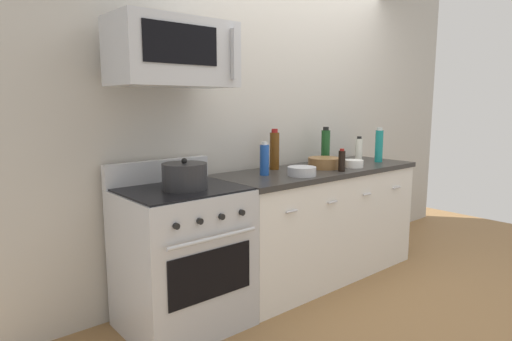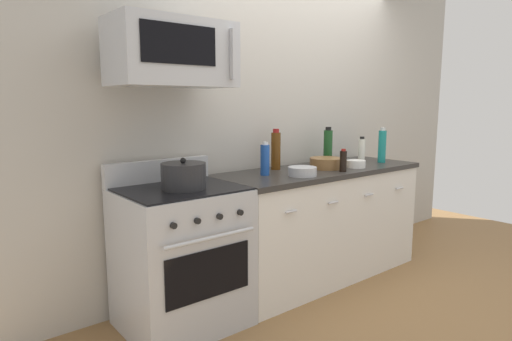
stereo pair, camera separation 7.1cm
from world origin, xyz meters
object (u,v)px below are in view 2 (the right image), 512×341
object	(u,v)px
bowl_white_ceramic	(356,164)
bottle_vinegar_white	(362,150)
microwave	(172,54)
stockpot	(184,176)
bottle_wine_green	(328,146)
bottle_soy_sauce_dark	(343,161)
range_oven	(182,256)
bottle_wine_amber	(276,150)
bowl_steel_prep	(302,171)
bowl_wooden_salad	(326,163)
bottle_sparkling_teal	(382,146)
bottle_soda_blue	(265,159)

from	to	relation	value
bowl_white_ceramic	bottle_vinegar_white	bearing A→B (deg)	28.89
microwave	stockpot	size ratio (longest dim) A/B	2.67
stockpot	bottle_wine_green	bearing A→B (deg)	7.73
bottle_soy_sauce_dark	bowl_white_ceramic	bearing A→B (deg)	15.77
range_oven	bottle_wine_amber	bearing A→B (deg)	10.99
range_oven	bottle_wine_green	xyz separation A→B (m)	(1.57, 0.16, 0.60)
range_oven	bowl_white_ceramic	distance (m)	1.65
bottle_wine_green	bottle_wine_amber	bearing A→B (deg)	176.96
bottle_wine_green	bowl_steel_prep	xyz separation A→B (m)	(-0.64, -0.33, -0.12)
bowl_wooden_salad	bowl_white_ceramic	size ratio (longest dim) A/B	1.75
range_oven	bowl_steel_prep	size ratio (longest dim) A/B	5.07
bottle_vinegar_white	stockpot	bearing A→B (deg)	-178.56
bottle_vinegar_white	bottle_wine_amber	world-z (taller)	bottle_wine_amber
microwave	bowl_wooden_salad	world-z (taller)	microwave
bottle_wine_green	bowl_white_ceramic	distance (m)	0.34
bottle_sparkling_teal	bowl_steel_prep	size ratio (longest dim) A/B	1.49
bowl_steel_prep	bottle_sparkling_teal	bearing A→B (deg)	3.68
bowl_wooden_salad	bowl_steel_prep	distance (m)	0.44
bottle_soda_blue	bowl_white_ceramic	xyz separation A→B (m)	(0.83, -0.19, -0.09)
bottle_soy_sauce_dark	bottle_vinegar_white	bearing A→B (deg)	22.84
bottle_wine_amber	bowl_wooden_salad	distance (m)	0.44
bottle_sparkling_teal	bowl_white_ceramic	distance (m)	0.45
bottle_soy_sauce_dark	bowl_wooden_salad	world-z (taller)	bottle_soy_sauce_dark
range_oven	bowl_white_ceramic	world-z (taller)	range_oven
bottle_soda_blue	bowl_white_ceramic	bearing A→B (deg)	-12.61
bottle_wine_amber	bottle_soda_blue	distance (m)	0.30
bottle_soy_sauce_dark	bottle_sparkling_teal	xyz separation A→B (m)	(0.69, 0.13, 0.06)
bottle_wine_green	bowl_white_ceramic	xyz separation A→B (m)	(-0.00, -0.31, -0.12)
stockpot	bottle_vinegar_white	bearing A→B (deg)	1.44
bowl_steel_prep	bowl_wooden_salad	bearing A→B (deg)	18.61
bottle_wine_amber	bottle_sparkling_teal	world-z (taller)	bottle_wine_amber
range_oven	bottle_soda_blue	distance (m)	0.93
bottle_soda_blue	bottle_sparkling_teal	bearing A→B (deg)	-5.85
range_oven	microwave	bearing A→B (deg)	89.71
bottle_vinegar_white	stockpot	world-z (taller)	bottle_vinegar_white
range_oven	bottle_sparkling_teal	size ratio (longest dim) A/B	3.40
bottle_wine_amber	stockpot	distance (m)	1.01
bottle_soda_blue	bowl_wooden_salad	world-z (taller)	bottle_soda_blue
bottle_soy_sauce_dark	bottle_wine_amber	xyz separation A→B (m)	(-0.33, 0.42, 0.07)
range_oven	bowl_steel_prep	bearing A→B (deg)	-10.23
microwave	bottle_vinegar_white	distance (m)	1.97
bowl_steel_prep	bowl_white_ceramic	xyz separation A→B (m)	(0.64, 0.01, -0.00)
bottle_soy_sauce_dark	bowl_wooden_salad	distance (m)	0.20
bottle_soy_sauce_dark	bottle_soda_blue	size ratio (longest dim) A/B	0.72
microwave	range_oven	bearing A→B (deg)	-90.29
microwave	bottle_soy_sauce_dark	distance (m)	1.54
bottle_wine_amber	bottle_sparkling_teal	bearing A→B (deg)	-15.83
range_oven	bottle_wine_green	distance (m)	1.69
microwave	bowl_white_ceramic	world-z (taller)	microwave
bottle_vinegar_white	bottle_soy_sauce_dark	size ratio (longest dim) A/B	1.32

